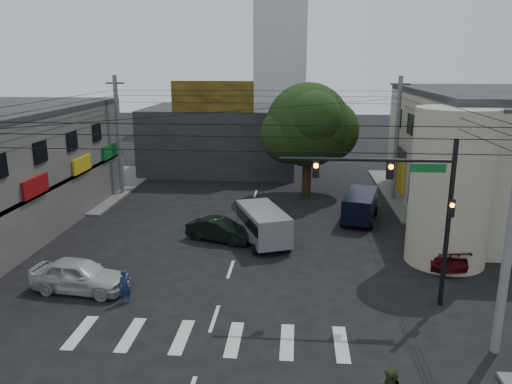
# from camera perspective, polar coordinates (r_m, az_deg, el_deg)

# --- Properties ---
(ground) EXTENTS (160.00, 160.00, 0.00)m
(ground) POSITION_cam_1_polar(r_m,az_deg,el_deg) (23.68, -3.57, -10.74)
(ground) COLOR black
(ground) RESTS_ON ground
(sidewalk_far_left) EXTENTS (16.00, 16.00, 0.15)m
(sidewalk_far_left) POSITION_cam_1_polar(r_m,az_deg,el_deg) (45.66, -23.07, 0.72)
(sidewalk_far_left) COLOR #514F4C
(sidewalk_far_left) RESTS_ON ground
(sidewalk_far_right) EXTENTS (16.00, 16.00, 0.15)m
(sidewalk_far_right) POSITION_cam_1_polar(r_m,az_deg,el_deg) (43.05, 24.70, -0.24)
(sidewalk_far_right) COLOR #514F4C
(sidewalk_far_right) RESTS_ON ground
(corner_column) EXTENTS (4.00, 4.00, 8.00)m
(corner_column) POSITION_cam_1_polar(r_m,az_deg,el_deg) (27.04, 21.35, 0.50)
(corner_column) COLOR gray
(corner_column) RESTS_ON ground
(building_far) EXTENTS (14.00, 10.00, 6.00)m
(building_far) POSITION_cam_1_polar(r_m,az_deg,el_deg) (48.24, -3.91, 6.10)
(building_far) COLOR #232326
(building_far) RESTS_ON ground
(billboard) EXTENTS (7.00, 0.30, 2.60)m
(billboard) POSITION_cam_1_polar(r_m,az_deg,el_deg) (42.96, -5.00, 10.80)
(billboard) COLOR olive
(billboard) RESTS_ON building_far
(street_tree) EXTENTS (6.40, 6.40, 8.70)m
(street_tree) POSITION_cam_1_polar(r_m,az_deg,el_deg) (38.45, 5.95, 7.60)
(street_tree) COLOR black
(street_tree) RESTS_ON ground
(traffic_gantry) EXTENTS (7.10, 0.35, 7.20)m
(traffic_gantry) POSITION_cam_1_polar(r_m,az_deg,el_deg) (21.35, 17.07, -0.42)
(traffic_gantry) COLOR black
(traffic_gantry) RESTS_ON ground
(utility_pole_near_right) EXTENTS (0.32, 0.32, 9.20)m
(utility_pole_near_right) POSITION_cam_1_polar(r_m,az_deg,el_deg) (19.01, 27.11, -3.97)
(utility_pole_near_right) COLOR #59595B
(utility_pole_near_right) RESTS_ON ground
(utility_pole_far_left) EXTENTS (0.32, 0.32, 9.20)m
(utility_pole_far_left) POSITION_cam_1_polar(r_m,az_deg,el_deg) (40.00, -15.43, 6.16)
(utility_pole_far_left) COLOR #59595B
(utility_pole_far_left) RESTS_ON ground
(utility_pole_far_right) EXTENTS (0.32, 0.32, 9.20)m
(utility_pole_far_right) POSITION_cam_1_polar(r_m,az_deg,el_deg) (38.27, 15.77, 5.78)
(utility_pole_far_right) COLOR #59595B
(utility_pole_far_right) RESTS_ON ground
(dark_sedan) EXTENTS (3.95, 4.87, 1.31)m
(dark_sedan) POSITION_cam_1_polar(r_m,az_deg,el_deg) (29.21, -4.11, -4.34)
(dark_sedan) COLOR black
(dark_sedan) RESTS_ON ground
(white_compact) EXTENTS (2.89, 4.92, 1.53)m
(white_compact) POSITION_cam_1_polar(r_m,az_deg,el_deg) (24.27, -19.51, -8.97)
(white_compact) COLOR #B1B1AD
(white_compact) RESTS_ON ground
(maroon_sedan) EXTENTS (3.48, 5.23, 1.33)m
(maroon_sedan) POSITION_cam_1_polar(r_m,az_deg,el_deg) (27.82, 19.75, -6.18)
(maroon_sedan) COLOR #42090A
(maroon_sedan) RESTS_ON ground
(silver_minivan) EXTENTS (6.03, 5.14, 2.02)m
(silver_minivan) POSITION_cam_1_polar(r_m,az_deg,el_deg) (28.65, 0.82, -3.94)
(silver_minivan) COLOR gray
(silver_minivan) RESTS_ON ground
(navy_van) EXTENTS (5.51, 3.94, 1.88)m
(navy_van) POSITION_cam_1_polar(r_m,az_deg,el_deg) (33.32, 11.81, -1.70)
(navy_van) COLOR black
(navy_van) RESTS_ON ground
(traffic_officer) EXTENTS (0.80, 0.75, 1.50)m
(traffic_officer) POSITION_cam_1_polar(r_m,az_deg,el_deg) (22.60, -14.74, -10.43)
(traffic_officer) COLOR #15234A
(traffic_officer) RESTS_ON ground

